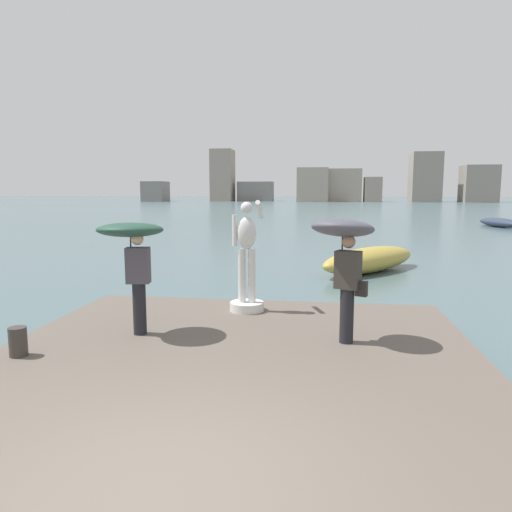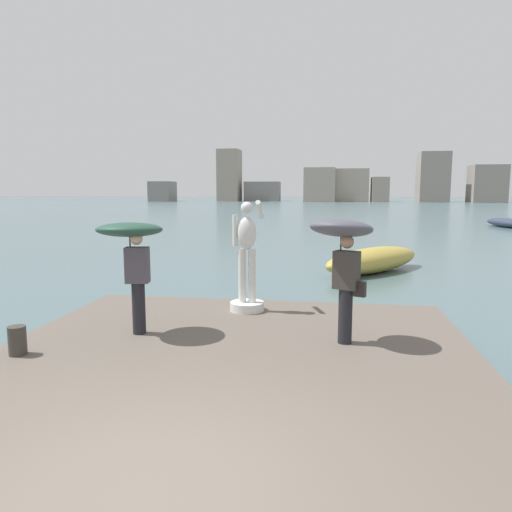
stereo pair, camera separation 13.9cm
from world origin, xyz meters
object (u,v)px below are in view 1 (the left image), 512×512
boat_mid (370,260)px  mooring_bollard (18,342)px  onlooker_right (344,245)px  onlooker_left (132,244)px  statue_white_figure (247,268)px  boat_far (499,222)px

boat_mid → mooring_bollard: bearing=-120.0°
onlooker_right → boat_mid: (1.34, 9.19, -1.53)m
onlooker_left → boat_mid: onlooker_left is taller
statue_white_figure → mooring_bollard: bearing=-133.2°
boat_far → onlooker_right: bearing=-112.9°
statue_white_figure → onlooker_right: bearing=-43.6°
onlooker_left → onlooker_right: onlooker_right is taller
mooring_bollard → boat_far: 37.79m
mooring_bollard → boat_mid: boat_mid is taller
onlooker_left → statue_white_figure: bearing=47.8°
statue_white_figure → onlooker_right: statue_white_figure is taller
onlooker_left → mooring_bollard: 2.25m
statue_white_figure → boat_far: statue_white_figure is taller
onlooker_left → boat_far: 36.07m
onlooker_left → boat_mid: (4.81, 9.25, -1.51)m
statue_white_figure → boat_mid: bearing=66.9°
boat_far → mooring_bollard: bearing=-118.7°
onlooker_left → onlooker_right: (3.47, 0.06, 0.02)m
statue_white_figure → onlooker_right: (1.83, -1.74, 0.69)m
statue_white_figure → onlooker_right: 2.62m
mooring_bollard → boat_mid: (6.08, 10.55, -0.18)m
mooring_bollard → onlooker_right: bearing=16.0°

